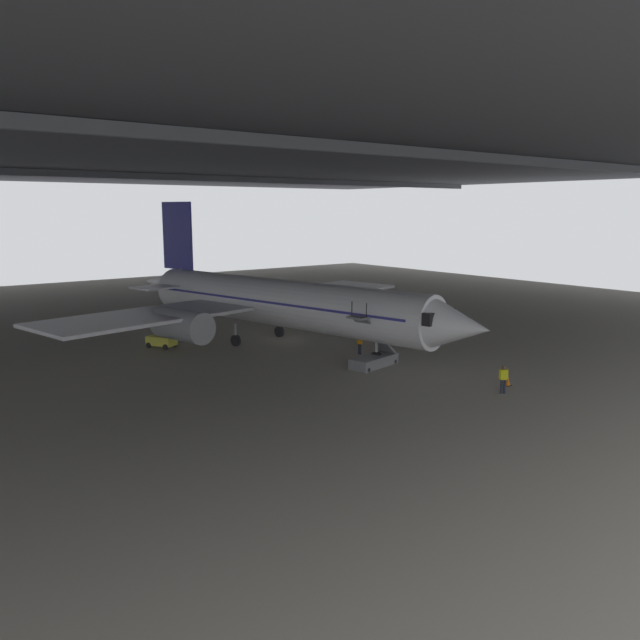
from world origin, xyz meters
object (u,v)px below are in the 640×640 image
(airplane_main, at_px, (276,302))
(boarding_stairs, at_px, (373,356))
(crew_worker_by_stairs, at_px, (360,342))
(baggage_tug, at_px, (162,341))
(crew_worker_near_nose, at_px, (503,378))
(traffic_cone_orange, at_px, (508,381))

(airplane_main, height_order, boarding_stairs, airplane_main)
(crew_worker_by_stairs, distance_m, baggage_tug, 15.47)
(airplane_main, distance_m, crew_worker_near_nose, 19.72)
(crew_worker_by_stairs, height_order, traffic_cone_orange, crew_worker_by_stairs)
(airplane_main, height_order, crew_worker_by_stairs, airplane_main)
(traffic_cone_orange, bearing_deg, airplane_main, 104.14)
(airplane_main, relative_size, traffic_cone_orange, 59.63)
(crew_worker_near_nose, bearing_deg, boarding_stairs, 99.74)
(airplane_main, xyz_separation_m, traffic_cone_orange, (4.66, -18.49, -3.12))
(crew_worker_near_nose, bearing_deg, traffic_cone_orange, 27.19)
(airplane_main, distance_m, boarding_stairs, 10.35)
(boarding_stairs, bearing_deg, baggage_tug, 121.91)
(crew_worker_by_stairs, xyz_separation_m, traffic_cone_orange, (1.64, -11.86, -0.62))
(crew_worker_near_nose, bearing_deg, airplane_main, 98.90)
(crew_worker_by_stairs, relative_size, baggage_tug, 0.64)
(crew_worker_by_stairs, distance_m, traffic_cone_orange, 11.99)
(boarding_stairs, relative_size, crew_worker_by_stairs, 2.87)
(crew_worker_by_stairs, bearing_deg, airplane_main, 114.46)
(boarding_stairs, relative_size, baggage_tug, 1.84)
(boarding_stairs, xyz_separation_m, traffic_cone_orange, (3.25, -8.60, -0.44))
(crew_worker_near_nose, relative_size, traffic_cone_orange, 2.80)
(crew_worker_near_nose, height_order, crew_worker_by_stairs, crew_worker_near_nose)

